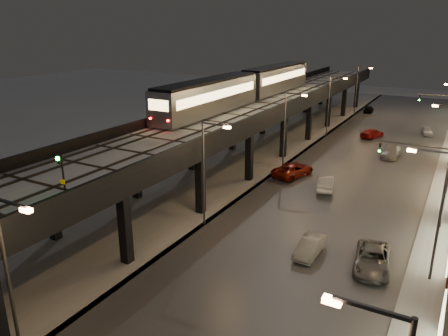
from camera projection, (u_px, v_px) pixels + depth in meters
The scene contains 24 objects.
ground at pixel (102, 309), 26.33m from camera, with size 220.00×220.00×0.00m, color silver.
road_surface at pixel (360, 168), 51.91m from camera, with size 17.00×120.00×0.06m, color #46474D.
under_viaduct_pavement at pixel (257, 153), 58.13m from camera, with size 11.00×120.00×0.06m, color #9FA1A8.
elevated_viaduct at pixel (247, 116), 53.75m from camera, with size 9.00×100.00×6.30m.
viaduct_trackbed at pixel (247, 109), 53.62m from camera, with size 8.40×100.00×0.32m.
viaduct_parapet_streetside at pixel (281, 109), 51.49m from camera, with size 0.30×100.00×1.10m, color black.
viaduct_parapet_far at pixel (217, 102), 55.50m from camera, with size 0.30×100.00×1.10m, color black.
streetlight_left_0 at pixel (10, 270), 20.73m from camera, with size 2.57×0.28×9.00m.
streetlight_left_1 at pixel (206, 167), 35.66m from camera, with size 2.57×0.28×9.00m.
streetlight_right_1 at pixel (437, 208), 27.76m from camera, with size 2.56×0.28×9.00m.
streetlight_left_2 at pixel (287, 125), 50.60m from camera, with size 2.57×0.28×9.00m.
streetlight_left_3 at pixel (331, 102), 65.54m from camera, with size 2.57×0.28×9.00m.
streetlight_left_4 at pixel (358, 87), 80.48m from camera, with size 2.57×0.28×9.00m.
traffic_light_rig_a at pixel (432, 176), 35.87m from camera, with size 6.10×0.34×7.00m.
subway_train at pixel (247, 86), 58.16m from camera, with size 3.17×38.90×3.80m.
rail_signal at pixel (61, 169), 24.62m from camera, with size 0.32×0.42×2.79m.
car_near_white at pixel (326, 183), 45.07m from camera, with size 1.54×4.42×1.46m, color silver.
car_mid_silver at pixel (293, 170), 48.94m from camera, with size 2.52×5.47×1.52m, color maroon.
car_mid_dark at pixel (372, 134), 65.64m from camera, with size 1.87×4.59×1.33m, color maroon.
car_far_white at pixel (369, 109), 84.27m from camera, with size 1.53×3.80×1.29m, color black.
car_onc_silver at pixel (310, 247), 32.31m from camera, with size 1.38×3.96×1.30m, color gray.
car_onc_dark at pixel (372, 260), 30.44m from camera, with size 2.37×5.14×1.43m, color slate.
car_onc_white at pixel (391, 152), 56.09m from camera, with size 2.00×4.91×1.43m, color #9A9B9D.
car_onc_red at pixel (427, 131), 67.25m from camera, with size 1.45×3.61×1.23m, color silver.
Camera 1 is at (17.29, -15.91, 16.38)m, focal length 35.00 mm.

